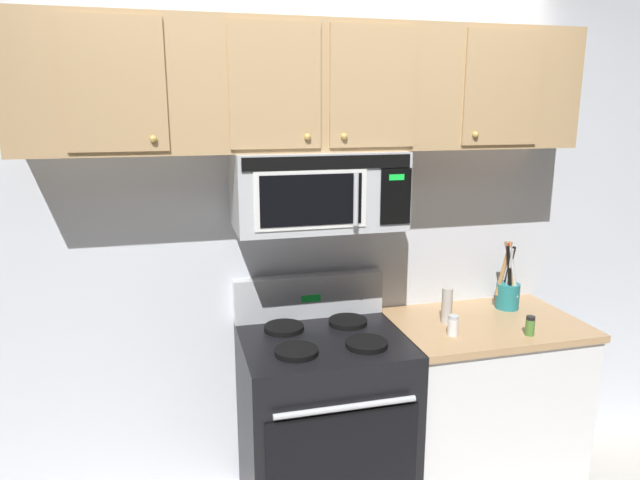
{
  "coord_description": "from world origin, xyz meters",
  "views": [
    {
      "loc": [
        -0.64,
        -1.97,
        1.94
      ],
      "look_at": [
        0.0,
        0.49,
        1.35
      ],
      "focal_mm": 32.16,
      "sensor_mm": 36.0,
      "label": 1
    }
  ],
  "objects_px": {
    "over_range_microwave": "(317,189)",
    "pepper_mill": "(447,305)",
    "stove_range": "(323,422)",
    "spice_jar": "(530,326)",
    "salt_shaker": "(453,325)",
    "utensil_crock_teal": "(508,290)"
  },
  "relations": [
    {
      "from": "stove_range",
      "to": "salt_shaker",
      "type": "xyz_separation_m",
      "value": [
        0.59,
        -0.12,
        0.48
      ]
    },
    {
      "from": "over_range_microwave",
      "to": "spice_jar",
      "type": "bearing_deg",
      "value": -19.31
    },
    {
      "from": "salt_shaker",
      "to": "stove_range",
      "type": "bearing_deg",
      "value": 168.41
    },
    {
      "from": "spice_jar",
      "to": "stove_range",
      "type": "bearing_deg",
      "value": 167.23
    },
    {
      "from": "salt_shaker",
      "to": "spice_jar",
      "type": "relative_size",
      "value": 1.04
    },
    {
      "from": "stove_range",
      "to": "salt_shaker",
      "type": "distance_m",
      "value": 0.77
    },
    {
      "from": "salt_shaker",
      "to": "spice_jar",
      "type": "height_order",
      "value": "salt_shaker"
    },
    {
      "from": "salt_shaker",
      "to": "pepper_mill",
      "type": "bearing_deg",
      "value": 74.16
    },
    {
      "from": "stove_range",
      "to": "spice_jar",
      "type": "relative_size",
      "value": 12.1
    },
    {
      "from": "pepper_mill",
      "to": "spice_jar",
      "type": "relative_size",
      "value": 1.92
    },
    {
      "from": "utensil_crock_teal",
      "to": "over_range_microwave",
      "type": "bearing_deg",
      "value": -178.73
    },
    {
      "from": "over_range_microwave",
      "to": "salt_shaker",
      "type": "height_order",
      "value": "over_range_microwave"
    },
    {
      "from": "stove_range",
      "to": "over_range_microwave",
      "type": "relative_size",
      "value": 1.47
    },
    {
      "from": "stove_range",
      "to": "over_range_microwave",
      "type": "xyz_separation_m",
      "value": [
        -0.0,
        0.12,
        1.11
      ]
    },
    {
      "from": "spice_jar",
      "to": "salt_shaker",
      "type": "bearing_deg",
      "value": 165.23
    },
    {
      "from": "salt_shaker",
      "to": "over_range_microwave",
      "type": "bearing_deg",
      "value": 158.15
    },
    {
      "from": "utensil_crock_teal",
      "to": "salt_shaker",
      "type": "xyz_separation_m",
      "value": [
        -0.45,
        -0.26,
        -0.05
      ]
    },
    {
      "from": "over_range_microwave",
      "to": "utensil_crock_teal",
      "type": "relative_size",
      "value": 2.08
    },
    {
      "from": "over_range_microwave",
      "to": "utensil_crock_teal",
      "type": "distance_m",
      "value": 1.19
    },
    {
      "from": "over_range_microwave",
      "to": "pepper_mill",
      "type": "distance_m",
      "value": 0.87
    },
    {
      "from": "over_range_microwave",
      "to": "pepper_mill",
      "type": "xyz_separation_m",
      "value": [
        0.64,
        -0.08,
        -0.59
      ]
    },
    {
      "from": "over_range_microwave",
      "to": "pepper_mill",
      "type": "height_order",
      "value": "over_range_microwave"
    }
  ]
}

